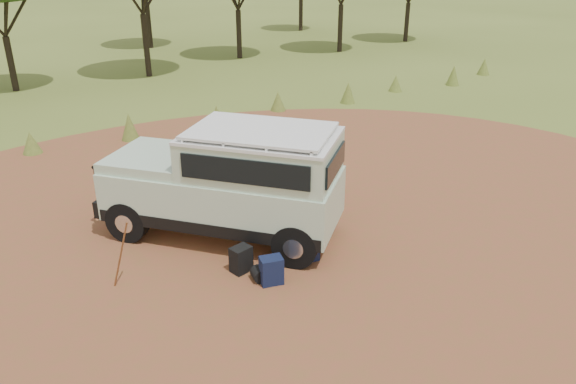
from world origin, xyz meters
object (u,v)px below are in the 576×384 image
backpack_navy (271,271)px  hard_case (305,240)px  backpack_black (241,259)px  duffel_navy (307,249)px  safari_vehicle (230,184)px  backpack_olive (296,251)px  walking_staff (121,255)px

backpack_navy → hard_case: 1.55m
backpack_black → duffel_navy: (1.35, -0.35, -0.02)m
safari_vehicle → backpack_olive: (0.55, -1.77, -0.98)m
duffel_navy → backpack_navy: bearing=-155.2°
backpack_navy → backpack_olive: size_ratio=1.14×
safari_vehicle → hard_case: 2.03m
walking_staff → backpack_olive: bearing=-81.8°
safari_vehicle → backpack_black: size_ratio=9.65×
safari_vehicle → duffel_navy: (0.76, -1.83, -0.97)m
walking_staff → backpack_navy: size_ratio=2.50×
hard_case → backpack_black: bearing=160.3°
walking_staff → duffel_navy: walking_staff is taller
duffel_navy → hard_case: 0.52m
backpack_black → backpack_olive: (1.14, -0.28, -0.03)m
backpack_olive → hard_case: bearing=17.0°
safari_vehicle → duffel_navy: bearing=-17.7°
safari_vehicle → backpack_black: safari_vehicle is taller
safari_vehicle → backpack_navy: 2.39m
backpack_navy → hard_case: (1.34, 0.78, -0.09)m
duffel_navy → walking_staff: bearing=169.0°
duffel_navy → backpack_olive: bearing=169.0°
walking_staff → backpack_black: 2.30m
safari_vehicle → backpack_olive: safari_vehicle is taller
walking_staff → backpack_black: size_ratio=2.56×
walking_staff → backpack_olive: size_ratio=2.85×
backpack_black → backpack_olive: 1.17m
backpack_black → backpack_navy: size_ratio=0.98×
backpack_olive → duffel_navy: 0.22m
hard_case → walking_staff: bearing=146.8°
safari_vehicle → backpack_olive: 2.09m
walking_staff → hard_case: walking_staff is taller
backpack_olive → walking_staff: bearing=141.9°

